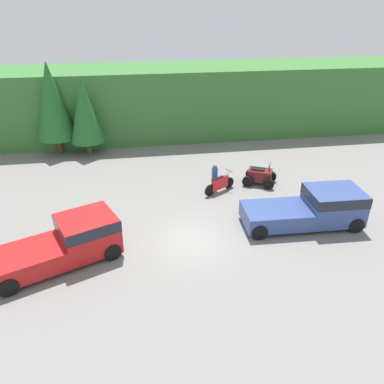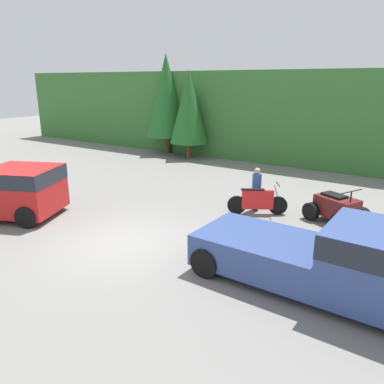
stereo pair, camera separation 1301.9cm
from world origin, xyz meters
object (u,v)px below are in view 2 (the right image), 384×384
object	(u,v)px
quad_atv	(336,209)
rider_person	(257,187)
dirt_bike	(257,202)
pickup_truck_second	(343,259)
pickup_truck_red	(3,190)

from	to	relation	value
quad_atv	rider_person	size ratio (longest dim) A/B	1.38
dirt_bike	quad_atv	bearing A→B (deg)	-15.63
pickup_truck_second	rider_person	distance (m)	6.10
pickup_truck_red	pickup_truck_second	xyz separation A→B (m)	(11.64, 1.07, 0.00)
pickup_truck_red	dirt_bike	size ratio (longest dim) A/B	2.85
pickup_truck_red	rider_person	size ratio (longest dim) A/B	3.36
pickup_truck_second	pickup_truck_red	bearing A→B (deg)	-172.90
dirt_bike	pickup_truck_red	bearing A→B (deg)	-176.76
pickup_truck_second	rider_person	world-z (taller)	pickup_truck_second
quad_atv	rider_person	world-z (taller)	rider_person
pickup_truck_red	rider_person	world-z (taller)	pickup_truck_red
dirt_bike	pickup_truck_second	bearing A→B (deg)	-77.59
pickup_truck_red	quad_atv	xyz separation A→B (m)	(10.44, 5.92, -0.44)
pickup_truck_red	rider_person	bearing A→B (deg)	13.37
rider_person	pickup_truck_second	bearing A→B (deg)	-79.09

